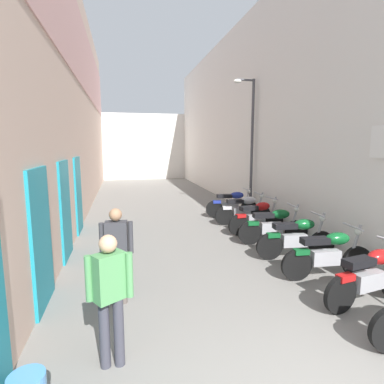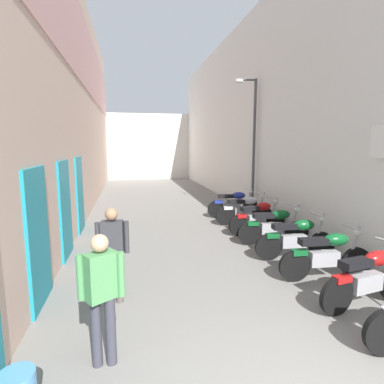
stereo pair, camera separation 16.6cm
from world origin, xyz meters
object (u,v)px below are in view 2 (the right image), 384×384
at_px(pedestrian_by_doorway, 102,290).
at_px(motorcycle_seventh, 245,209).
at_px(motorcycle_fourth, 296,237).
at_px(motorcycle_fifth, 274,225).
at_px(motorcycle_second, 368,277).
at_px(motorcycle_third, 327,254).
at_px(motorcycle_sixth, 258,216).
at_px(pedestrian_mid_alley, 113,248).
at_px(motorcycle_eighth, 234,203).
at_px(street_lamp, 252,138).

bearing_deg(pedestrian_by_doorway, motorcycle_seventh, 55.57).
bearing_deg(pedestrian_by_doorway, motorcycle_fourth, 33.83).
height_order(motorcycle_fourth, motorcycle_fifth, same).
distance_m(motorcycle_second, motorcycle_third, 1.04).
height_order(motorcycle_sixth, motorcycle_seventh, same).
xyz_separation_m(pedestrian_by_doorway, pedestrian_mid_alley, (0.06, 1.46, 0.00)).
xyz_separation_m(motorcycle_eighth, pedestrian_by_doorway, (-3.96, -6.83, 0.42)).
xyz_separation_m(motorcycle_fourth, motorcycle_seventh, (0.00, 3.13, 0.00)).
relative_size(motorcycle_fifth, motorcycle_seventh, 1.00).
xyz_separation_m(motorcycle_third, motorcycle_fifth, (-0.00, 2.18, 0.00)).
relative_size(motorcycle_eighth, pedestrian_by_doorway, 1.18).
height_order(motorcycle_eighth, pedestrian_mid_alley, pedestrian_mid_alley).
xyz_separation_m(motorcycle_seventh, street_lamp, (0.70, 1.28, 2.30)).
xyz_separation_m(motorcycle_second, motorcycle_eighth, (0.00, 6.32, 0.00)).
distance_m(motorcycle_second, pedestrian_mid_alley, 4.04).
bearing_deg(pedestrian_mid_alley, motorcycle_second, -13.60).
bearing_deg(motorcycle_third, motorcycle_sixth, 90.00).
distance_m(motorcycle_second, motorcycle_eighth, 6.32).
bearing_deg(motorcycle_second, motorcycle_fifth, 90.00).
relative_size(motorcycle_third, motorcycle_fifth, 1.00).
distance_m(motorcycle_second, motorcycle_fifth, 3.22).
height_order(motorcycle_third, street_lamp, street_lamp).
xyz_separation_m(motorcycle_sixth, pedestrian_by_doorway, (-3.96, -4.74, 0.42)).
relative_size(motorcycle_eighth, street_lamp, 0.38).
bearing_deg(motorcycle_fifth, street_lamp, 78.09).
bearing_deg(motorcycle_eighth, motorcycle_sixth, -90.00).
xyz_separation_m(motorcycle_fifth, motorcycle_seventh, (0.00, 2.05, 0.00)).
height_order(motorcycle_sixth, motorcycle_eighth, same).
height_order(motorcycle_fifth, pedestrian_by_doorway, pedestrian_by_doorway).
xyz_separation_m(motorcycle_seventh, motorcycle_eighth, (-0.00, 1.05, 0.00)).
bearing_deg(motorcycle_eighth, street_lamp, 18.01).
xyz_separation_m(motorcycle_sixth, street_lamp, (0.70, 2.32, 2.30)).
height_order(motorcycle_fourth, motorcycle_sixth, same).
distance_m(motorcycle_fifth, pedestrian_mid_alley, 4.54).
xyz_separation_m(motorcycle_fifth, motorcycle_sixth, (-0.00, 1.01, 0.00)).
relative_size(motorcycle_third, pedestrian_mid_alley, 1.18).
bearing_deg(motorcycle_eighth, motorcycle_fourth, -90.00).
height_order(motorcycle_fifth, pedestrian_mid_alley, pedestrian_mid_alley).
xyz_separation_m(motorcycle_fourth, pedestrian_mid_alley, (-3.91, -1.20, 0.42)).
height_order(motorcycle_second, motorcycle_seventh, same).
bearing_deg(motorcycle_fifth, motorcycle_third, -90.00).
xyz_separation_m(motorcycle_sixth, motorcycle_seventh, (0.00, 1.04, 0.00)).
bearing_deg(motorcycle_seventh, motorcycle_sixth, -90.01).
distance_m(motorcycle_seventh, motorcycle_eighth, 1.05).
height_order(motorcycle_fourth, street_lamp, street_lamp).
xyz_separation_m(motorcycle_third, motorcycle_sixth, (-0.00, 3.19, 0.00)).
height_order(motorcycle_second, motorcycle_sixth, same).
bearing_deg(pedestrian_by_doorway, motorcycle_fifth, 43.31).
height_order(motorcycle_second, motorcycle_fifth, same).
distance_m(motorcycle_second, motorcycle_fourth, 2.14).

